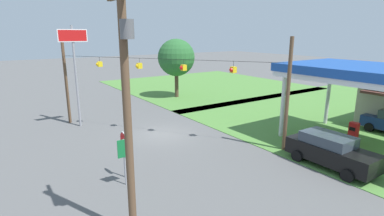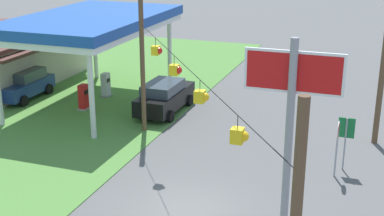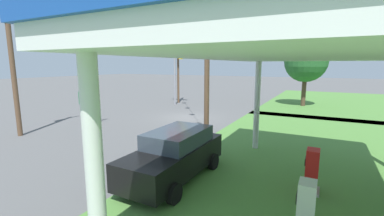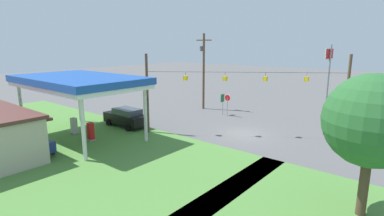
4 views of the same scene
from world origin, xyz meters
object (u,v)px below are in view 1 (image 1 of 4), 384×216
gas_station_canopy (384,75)px  stop_sign_roadside (123,144)px  car_at_pumps_front (330,150)px  stop_sign_overhead (74,58)px  tree_west_verge (176,58)px  fuel_pump_near (353,134)px  route_sign (125,153)px  utility_pole_main (127,99)px

gas_station_canopy → stop_sign_roadside: size_ratio=4.66×
gas_station_canopy → car_at_pumps_front: 6.06m
gas_station_canopy → stop_sign_overhead: bearing=-138.1°
stop_sign_overhead → tree_west_verge: 13.62m
gas_station_canopy → car_at_pumps_front: gas_station_canopy is taller
stop_sign_roadside → car_at_pumps_front: bearing=-117.7°
fuel_pump_near → route_sign: (-3.27, -14.97, 0.99)m
stop_sign_roadside → utility_pole_main: size_ratio=0.27×
tree_west_verge → gas_station_canopy: bearing=4.9°
car_at_pumps_front → stop_sign_roadside: stop_sign_roadside is taller
stop_sign_overhead → route_sign: (11.33, -0.69, -3.81)m
route_sign → tree_west_verge: bearing=141.8°
gas_station_canopy → route_sign: size_ratio=4.86×
gas_station_canopy → route_sign: bearing=-107.1°
gas_station_canopy → utility_pole_main: 16.22m
route_sign → car_at_pumps_front: bearing=66.8°
gas_station_canopy → tree_west_verge: 21.44m
stop_sign_overhead → route_sign: size_ratio=3.31×
car_at_pumps_front → fuel_pump_near: bearing=104.6°
stop_sign_overhead → utility_pole_main: (15.08, -1.91, -0.34)m
car_at_pumps_front → tree_west_verge: 21.68m
fuel_pump_near → car_at_pumps_front: 4.79m
stop_sign_overhead → route_sign: 11.97m
gas_station_canopy → stop_sign_roadside: gas_station_canopy is taller
stop_sign_roadside → route_sign: (0.83, -0.28, -0.10)m
gas_station_canopy → fuel_pump_near: bearing=-179.9°
stop_sign_roadside → stop_sign_overhead: (-10.49, 0.41, 3.71)m
tree_west_verge → stop_sign_overhead: bearing=-66.5°
fuel_pump_near → stop_sign_overhead: 20.98m
utility_pole_main → tree_west_verge: bearing=145.0°
stop_sign_roadside → tree_west_verge: (-15.91, 12.87, 2.82)m
fuel_pump_near → stop_sign_overhead: size_ratio=0.19×
stop_sign_overhead → utility_pole_main: 15.20m
fuel_pump_near → car_at_pumps_front: car_at_pumps_front is taller
route_sign → utility_pole_main: bearing=-18.0°
utility_pole_main → tree_west_verge: 25.04m
utility_pole_main → stop_sign_overhead: bearing=172.8°
gas_station_canopy → tree_west_verge: tree_west_verge is taller
utility_pole_main → route_sign: bearing=162.0°
fuel_pump_near → route_sign: 15.36m
route_sign → tree_west_verge: size_ratio=0.35×
gas_station_canopy → tree_west_verge: bearing=-175.1°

